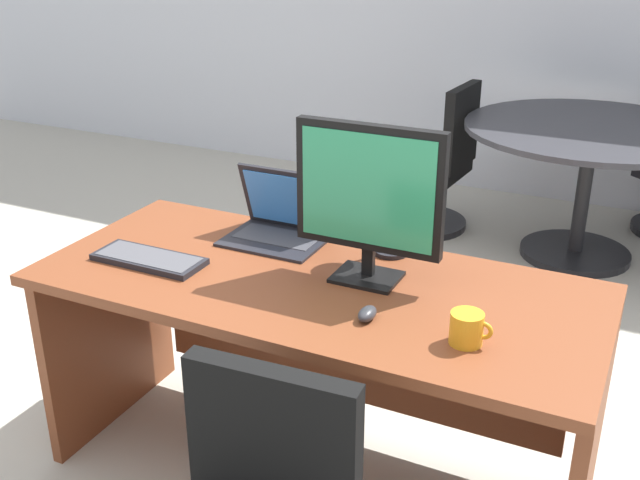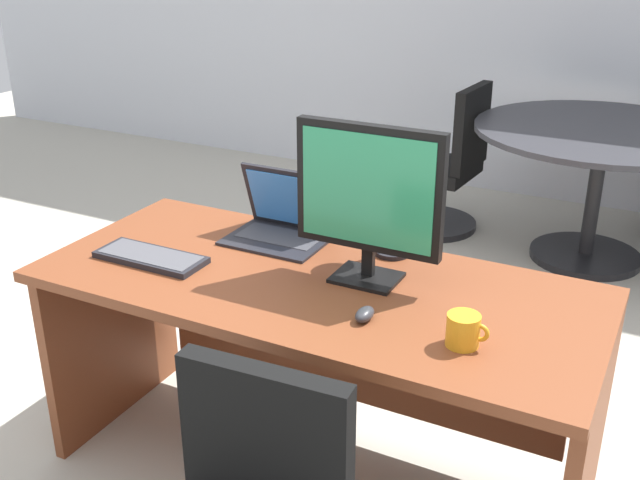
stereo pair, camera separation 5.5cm
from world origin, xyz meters
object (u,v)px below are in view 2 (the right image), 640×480
meeting_table (599,161)px  mouse (365,314)px  coffee_mug (464,330)px  desk (322,334)px  monitor (369,194)px  desk_lamp (392,186)px  keyboard (151,257)px  meeting_chair_far (444,174)px  laptop (284,216)px

meeting_table → mouse: bearing=-96.6°
coffee_mug → meeting_table: 2.49m
desk → meeting_table: meeting_table is taller
desk → monitor: (0.14, 0.03, 0.50)m
monitor → desk_lamp: 0.19m
keyboard → desk_lamp: bearing=29.2°
desk → monitor: bearing=10.4°
desk → meeting_table: 2.33m
meeting_table → meeting_chair_far: size_ratio=1.50×
desk_lamp → coffee_mug: (0.38, -0.43, -0.20)m
desk → laptop: bearing=140.3°
keyboard → laptop: bearing=52.9°
meeting_chair_far → desk: bearing=-81.4°
mouse → meeting_chair_far: 2.64m
keyboard → monitor: bearing=15.5°
desk_lamp → meeting_chair_far: 2.26m
desk → keyboard: 0.61m
mouse → desk: bearing=138.8°
desk → monitor: 0.52m
desk_lamp → laptop: bearing=-179.5°
monitor → meeting_table: 2.32m
desk → laptop: laptop is taller
mouse → desk_lamp: (-0.10, 0.43, 0.23)m
mouse → desk_lamp: size_ratio=0.24×
monitor → mouse: monitor is taller
monitor → coffee_mug: monitor is taller
monitor → meeting_table: size_ratio=0.36×
laptop → mouse: laptop is taller
desk → laptop: 0.45m
monitor → desk_lamp: size_ratio=1.41×
laptop → coffee_mug: size_ratio=2.97×
laptop → keyboard: size_ratio=0.91×
mouse → meeting_chair_far: (-0.59, 2.54, -0.42)m
monitor → meeting_table: bearing=80.2°
desk_lamp → meeting_table: bearing=79.2°
monitor → desk: bearing=-169.6°
coffee_mug → keyboard: bearing=177.2°
desk_lamp → meeting_table: desk_lamp is taller
desk → monitor: size_ratio=3.58×
coffee_mug → meeting_chair_far: bearing=109.0°
desk_lamp → coffee_mug: desk_lamp is taller
coffee_mug → meeting_table: (0.01, 2.48, -0.22)m
coffee_mug → meeting_table: bearing=89.9°
desk_lamp → meeting_table: size_ratio=0.25×
coffee_mug → desk: bearing=157.5°
desk → coffee_mug: 0.63m
mouse → laptop: bearing=139.6°
desk_lamp → meeting_chair_far: desk_lamp is taller
monitor → laptop: monitor is taller
monitor → meeting_chair_far: size_ratio=0.54×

